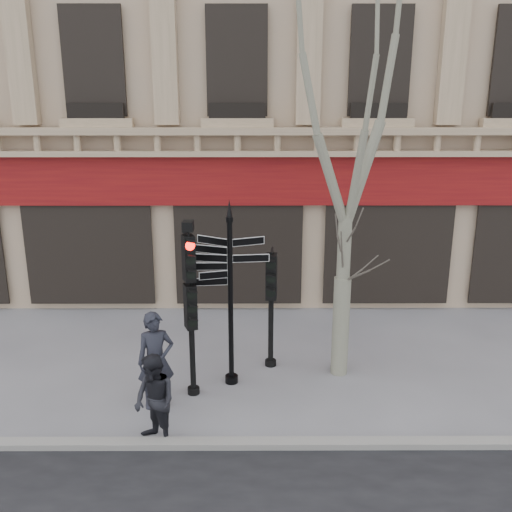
# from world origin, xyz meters

# --- Properties ---
(ground) EXTENTS (80.00, 80.00, 0.00)m
(ground) POSITION_xyz_m (0.00, 0.00, 0.00)
(ground) COLOR slate
(ground) RESTS_ON ground
(kerb) EXTENTS (80.00, 0.25, 0.12)m
(kerb) POSITION_xyz_m (0.00, -1.40, 0.06)
(kerb) COLOR gray
(kerb) RESTS_ON ground
(fingerpost) EXTENTS (1.74, 1.74, 3.86)m
(fingerpost) POSITION_xyz_m (-0.06, 0.83, 2.59)
(fingerpost) COLOR black
(fingerpost) RESTS_ON ground
(traffic_signal_main) EXTENTS (0.46, 0.40, 3.53)m
(traffic_signal_main) POSITION_xyz_m (-0.80, 0.38, 2.23)
(traffic_signal_main) COLOR black
(traffic_signal_main) RESTS_ON ground
(traffic_signal_secondary) EXTENTS (0.46, 0.34, 2.56)m
(traffic_signal_secondary) POSITION_xyz_m (0.78, 1.59, 1.79)
(traffic_signal_secondary) COLOR black
(traffic_signal_secondary) RESTS_ON ground
(plane_tree) EXTENTS (3.13, 3.13, 8.31)m
(plane_tree) POSITION_xyz_m (2.23, 1.24, 5.83)
(plane_tree) COLOR gray
(plane_tree) RESTS_ON ground
(pedestrian_a) EXTENTS (0.80, 0.64, 1.91)m
(pedestrian_a) POSITION_xyz_m (-1.44, -0.07, 0.95)
(pedestrian_a) COLOR black
(pedestrian_a) RESTS_ON ground
(pedestrian_b) EXTENTS (1.00, 1.01, 1.64)m
(pedestrian_b) POSITION_xyz_m (-1.26, -1.30, 0.82)
(pedestrian_b) COLOR black
(pedestrian_b) RESTS_ON ground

